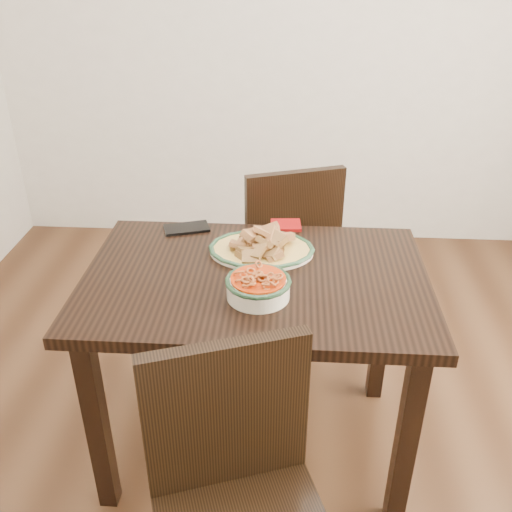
# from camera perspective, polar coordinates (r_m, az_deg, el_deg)

# --- Properties ---
(floor) EXTENTS (3.50, 3.50, 0.00)m
(floor) POSITION_cam_1_polar(r_m,az_deg,el_deg) (2.34, 3.14, -17.59)
(floor) COLOR #3A2212
(floor) RESTS_ON ground
(wall_back) EXTENTS (3.50, 0.10, 2.60)m
(wall_back) POSITION_cam_1_polar(r_m,az_deg,el_deg) (3.38, 4.37, 22.30)
(wall_back) COLOR silver
(wall_back) RESTS_ON ground
(dining_table) EXTENTS (1.12, 0.75, 0.75)m
(dining_table) POSITION_cam_1_polar(r_m,az_deg,el_deg) (1.91, -0.04, -4.70)
(dining_table) COLOR black
(dining_table) RESTS_ON ground
(chair_far) EXTENTS (0.54, 0.54, 0.89)m
(chair_far) POSITION_cam_1_polar(r_m,az_deg,el_deg) (2.56, 2.95, 1.08)
(chair_far) COLOR black
(chair_far) RESTS_ON ground
(chair_near) EXTENTS (0.54, 0.54, 0.89)m
(chair_near) POSITION_cam_1_polar(r_m,az_deg,el_deg) (1.53, -1.80, -22.81)
(chair_near) COLOR black
(chair_near) RESTS_ON ground
(fish_plate) EXTENTS (0.36, 0.28, 0.11)m
(fish_plate) POSITION_cam_1_polar(r_m,az_deg,el_deg) (1.96, 0.56, 1.50)
(fish_plate) COLOR #F0E3CA
(fish_plate) RESTS_ON dining_table
(noodle_bowl) EXTENTS (0.20, 0.20, 0.08)m
(noodle_bowl) POSITION_cam_1_polar(r_m,az_deg,el_deg) (1.72, 0.22, -2.86)
(noodle_bowl) COLOR white
(noodle_bowl) RESTS_ON dining_table
(smartphone) EXTENTS (0.18, 0.14, 0.01)m
(smartphone) POSITION_cam_1_polar(r_m,az_deg,el_deg) (2.15, -6.95, 2.79)
(smartphone) COLOR black
(smartphone) RESTS_ON dining_table
(napkin) EXTENTS (0.12, 0.10, 0.01)m
(napkin) POSITION_cam_1_polar(r_m,az_deg,el_deg) (2.16, 3.01, 3.10)
(napkin) COLOR maroon
(napkin) RESTS_ON dining_table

